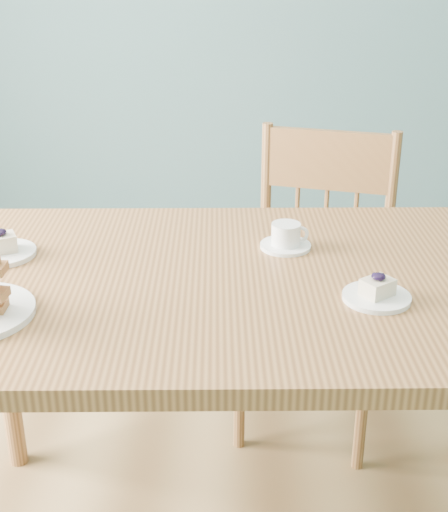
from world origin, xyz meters
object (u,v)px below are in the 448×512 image
Objects in this scene: dining_table at (250,308)px; cheesecake_plate_far at (1,249)px; dining_chair at (316,285)px; cheesecake_plate_near at (377,293)px; coffee_cup at (286,238)px.

dining_table is 9.77× the size of cheesecake_plate_far.
cheesecake_plate_far is (-0.80, -0.53, 0.34)m from dining_chair.
cheesecake_plate_near is 1.15× the size of coffee_cup.
coffee_cup is (-0.17, 0.27, 0.01)m from cheesecake_plate_near.
cheesecake_plate_near reaches higher than dining_table.
coffee_cup is at bearing 122.89° from cheesecake_plate_near.
cheesecake_plate_far reaches higher than coffee_cup.
dining_table is 0.70m from dining_chair.
dining_chair is 6.07× the size of cheesecake_plate_far.
dining_chair is at bearing 72.88° from coffee_cup.
dining_table is at bearing -95.26° from dining_chair.
dining_chair is at bearing 33.23° from cheesecake_plate_far.
dining_chair reaches higher than cheesecake_plate_far.
dining_chair is 6.88× the size of cheesecake_plate_near.
dining_chair is at bearing 68.40° from dining_table.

